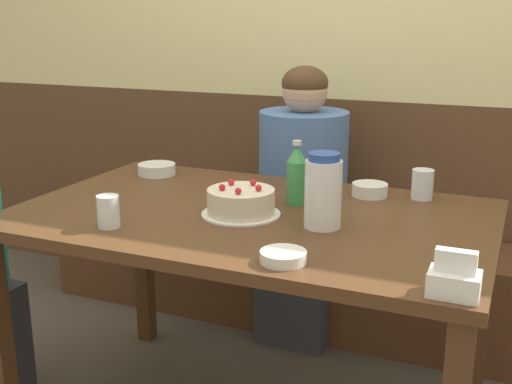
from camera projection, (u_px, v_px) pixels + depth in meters
back_wall at (348, 43)px, 2.80m from camera, size 4.80×0.04×2.50m
bench_seat at (326, 280)px, 2.87m from camera, size 2.68×0.38×0.44m
dining_table at (252, 239)px, 2.01m from camera, size 1.46×0.91×0.78m
birthday_cake at (241, 202)px, 1.95m from camera, size 0.24×0.24×0.10m
water_pitcher at (323, 191)px, 1.82m from camera, size 0.11×0.11×0.22m
soju_bottle at (297, 174)px, 2.05m from camera, size 0.07×0.07×0.21m
napkin_holder at (454, 279)px, 1.38m from camera, size 0.11×0.08×0.11m
bowl_soup_white at (157, 169)px, 2.45m from camera, size 0.14×0.14×0.04m
bowl_rice_small at (283, 257)px, 1.58m from camera, size 0.12×0.12×0.03m
bowl_side_dish at (370, 190)px, 2.16m from camera, size 0.12×0.12×0.04m
glass_water_tall at (422, 184)px, 2.12m from camera, size 0.07×0.07×0.10m
glass_tumbler_short at (108, 211)px, 1.83m from camera, size 0.06×0.06×0.09m
person_teal_shirt at (302, 209)px, 2.71m from camera, size 0.37×0.37×1.17m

